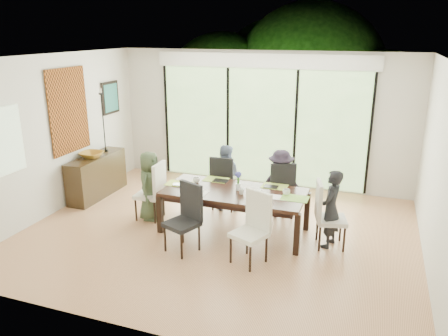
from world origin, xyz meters
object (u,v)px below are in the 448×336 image
(vase, at_px, (238,187))
(chair_near_left, at_px, (181,219))
(cup_a, at_px, (196,180))
(cup_b, at_px, (241,192))
(chair_far_left, at_px, (225,181))
(chair_far_right, at_px, (280,188))
(sideboard, at_px, (97,176))
(table_top, at_px, (234,192))
(bowl, at_px, (92,155))
(person_far_left, at_px, (225,177))
(person_right_end, at_px, (331,209))
(laptop, at_px, (182,186))
(chair_left_end, at_px, (149,190))
(chair_near_right, at_px, (249,229))
(person_far_right, at_px, (280,184))
(chair_right_end, at_px, (332,215))
(cup_c, at_px, (286,192))
(person_left_end, at_px, (150,186))

(vase, bearing_deg, chair_near_left, -120.87)
(cup_a, relative_size, cup_b, 1.24)
(chair_far_left, bearing_deg, chair_far_right, 178.36)
(sideboard, bearing_deg, cup_b, -12.79)
(table_top, height_order, cup_a, cup_a)
(chair_near_left, bearing_deg, table_top, 82.19)
(table_top, xyz_separation_m, cup_a, (-0.70, 0.15, 0.07))
(chair_far_right, xyz_separation_m, bowl, (-3.52, -0.34, 0.35))
(chair_far_right, height_order, chair_near_left, same)
(person_far_left, xyz_separation_m, bowl, (-2.52, -0.32, 0.26))
(chair_near_left, distance_m, person_right_end, 2.16)
(chair_far_left, bearing_deg, laptop, 65.52)
(bowl, bearing_deg, chair_near_left, -29.19)
(person_far_left, relative_size, bowl, 2.79)
(cup_b, bearing_deg, person_right_end, 4.30)
(chair_left_end, distance_m, chair_far_right, 2.22)
(chair_left_end, relative_size, chair_near_right, 1.00)
(cup_a, relative_size, bowl, 0.27)
(person_far_right, bearing_deg, laptop, 19.33)
(chair_right_end, bearing_deg, sideboard, 68.35)
(chair_far_right, distance_m, person_far_right, 0.09)
(person_far_right, relative_size, bowl, 2.79)
(person_right_end, xyz_separation_m, person_far_right, (-0.93, 0.83, 0.00))
(person_far_left, bearing_deg, chair_far_left, -100.77)
(chair_near_right, relative_size, person_far_left, 0.85)
(chair_far_right, height_order, cup_c, chair_far_right)
(table_top, relative_size, chair_near_right, 2.18)
(chair_near_left, xyz_separation_m, chair_near_right, (1.00, 0.00, 0.00))
(chair_right_end, height_order, chair_near_right, same)
(chair_right_end, distance_m, chair_near_right, 1.33)
(chair_right_end, distance_m, vase, 1.47)
(person_left_end, distance_m, vase, 1.54)
(chair_far_right, height_order, chair_near_right, same)
(person_right_end, relative_size, sideboard, 0.83)
(chair_right_end, relative_size, chair_near_right, 1.00)
(chair_near_right, height_order, bowl, chair_near_right)
(vase, height_order, cup_c, vase)
(person_far_left, bearing_deg, chair_near_left, 77.55)
(person_right_end, height_order, cup_c, person_right_end)
(sideboard, bearing_deg, person_far_right, 3.62)
(person_right_end, height_order, bowl, person_right_end)
(vase, xyz_separation_m, laptop, (-0.90, -0.15, -0.04))
(vase, distance_m, bowl, 3.05)
(chair_near_right, height_order, vase, chair_near_right)
(chair_near_left, distance_m, bowl, 2.85)
(chair_far_right, distance_m, bowl, 3.55)
(sideboard, bearing_deg, chair_far_right, 3.94)
(chair_far_right, xyz_separation_m, chair_near_left, (-1.05, -1.72, 0.00))
(person_right_end, relative_size, person_far_left, 1.00)
(person_left_end, bearing_deg, chair_left_end, 85.49)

